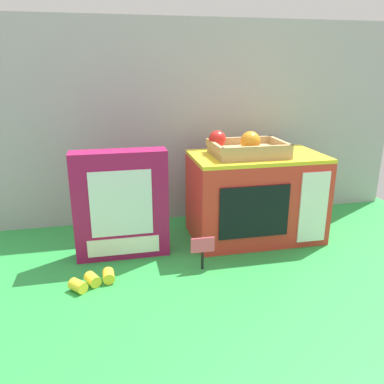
{
  "coord_description": "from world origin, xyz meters",
  "views": [
    {
      "loc": [
        -0.33,
        -1.15,
        0.57
      ],
      "look_at": [
        -0.08,
        0.02,
        0.18
      ],
      "focal_mm": 36.54,
      "sensor_mm": 36.0,
      "label": 1
    }
  ],
  "objects_px": {
    "cookie_set_box": "(121,205)",
    "price_sign": "(203,248)",
    "food_groups_crate": "(245,148)",
    "toy_microwave": "(255,196)",
    "loose_toy_banana": "(93,280)"
  },
  "relations": [
    {
      "from": "cookie_set_box",
      "to": "price_sign",
      "type": "height_order",
      "value": "cookie_set_box"
    },
    {
      "from": "food_groups_crate",
      "to": "toy_microwave",
      "type": "bearing_deg",
      "value": 8.13
    },
    {
      "from": "cookie_set_box",
      "to": "loose_toy_banana",
      "type": "height_order",
      "value": "cookie_set_box"
    },
    {
      "from": "food_groups_crate",
      "to": "cookie_set_box",
      "type": "distance_m",
      "value": 0.44
    },
    {
      "from": "price_sign",
      "to": "loose_toy_banana",
      "type": "relative_size",
      "value": 0.81
    },
    {
      "from": "food_groups_crate",
      "to": "cookie_set_box",
      "type": "bearing_deg",
      "value": -173.54
    },
    {
      "from": "cookie_set_box",
      "to": "loose_toy_banana",
      "type": "bearing_deg",
      "value": -118.01
    },
    {
      "from": "toy_microwave",
      "to": "food_groups_crate",
      "type": "height_order",
      "value": "food_groups_crate"
    },
    {
      "from": "toy_microwave",
      "to": "loose_toy_banana",
      "type": "xyz_separation_m",
      "value": [
        -0.54,
        -0.22,
        -0.13
      ]
    },
    {
      "from": "food_groups_crate",
      "to": "loose_toy_banana",
      "type": "height_order",
      "value": "food_groups_crate"
    },
    {
      "from": "toy_microwave",
      "to": "cookie_set_box",
      "type": "height_order",
      "value": "cookie_set_box"
    },
    {
      "from": "cookie_set_box",
      "to": "loose_toy_banana",
      "type": "relative_size",
      "value": 2.71
    },
    {
      "from": "toy_microwave",
      "to": "food_groups_crate",
      "type": "bearing_deg",
      "value": -171.87
    },
    {
      "from": "food_groups_crate",
      "to": "loose_toy_banana",
      "type": "distance_m",
      "value": 0.62
    },
    {
      "from": "loose_toy_banana",
      "to": "price_sign",
      "type": "bearing_deg",
      "value": 4.76
    }
  ]
}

